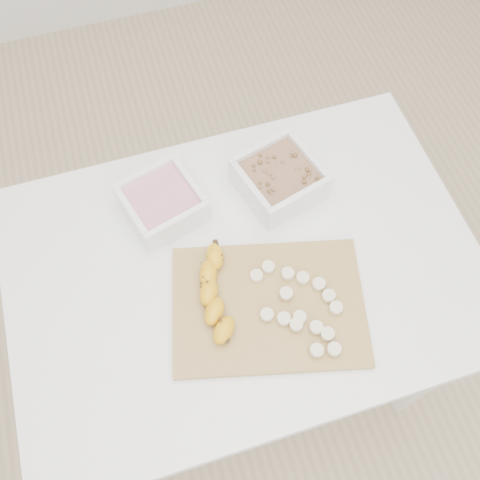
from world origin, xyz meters
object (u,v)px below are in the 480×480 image
object	(u,v)px
table	(244,283)
banana	(216,295)
bowl_yogurt	(163,203)
bowl_granola	(279,178)
cutting_board	(268,306)

from	to	relation	value
table	banana	distance (m)	0.16
table	bowl_yogurt	bearing A→B (deg)	125.99
bowl_granola	banana	xyz separation A→B (m)	(-0.21, -0.22, -0.01)
cutting_board	bowl_yogurt	bearing A→B (deg)	117.60
cutting_board	banana	world-z (taller)	banana
table	bowl_yogurt	xyz separation A→B (m)	(-0.13, 0.18, 0.13)
table	bowl_granola	distance (m)	0.25
banana	table	bearing A→B (deg)	58.80
bowl_yogurt	bowl_granola	world-z (taller)	bowl_granola
bowl_granola	cutting_board	xyz separation A→B (m)	(-0.11, -0.27, -0.03)
bowl_granola	banana	bearing A→B (deg)	-133.57
table	bowl_granola	bearing A→B (deg)	50.68
bowl_granola	banana	distance (m)	0.31
table	cutting_board	distance (m)	0.15
table	banana	world-z (taller)	banana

